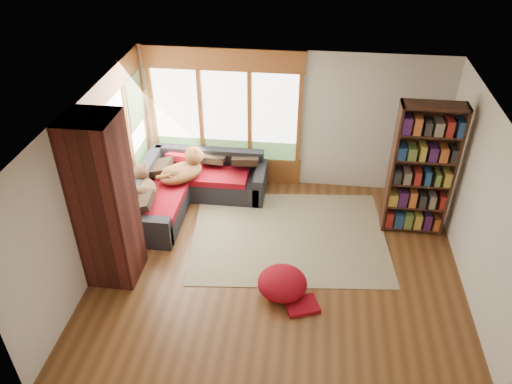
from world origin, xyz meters
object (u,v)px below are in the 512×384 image
(area_rug, at_px, (289,236))
(dog_tan, at_px, (184,165))
(bookshelf, at_px, (421,171))
(pouf, at_px, (282,282))
(sectional_sofa, at_px, (179,184))
(brick_chimney, at_px, (104,203))
(dog_brindle, at_px, (142,182))

(area_rug, bearing_deg, dog_tan, 157.88)
(bookshelf, xyz_separation_m, pouf, (-2.04, -1.77, -0.94))
(sectional_sofa, height_order, area_rug, sectional_sofa)
(brick_chimney, height_order, dog_tan, brick_chimney)
(pouf, height_order, dog_brindle, dog_brindle)
(bookshelf, height_order, pouf, bookshelf)
(dog_brindle, bearing_deg, bookshelf, -110.89)
(brick_chimney, relative_size, dog_tan, 2.70)
(area_rug, xyz_separation_m, bookshelf, (2.02, 0.46, 1.14))
(dog_brindle, bearing_deg, pouf, -145.60)
(sectional_sofa, bearing_deg, pouf, -47.29)
(bookshelf, height_order, dog_tan, bookshelf)
(area_rug, relative_size, dog_brindle, 3.98)
(dog_tan, bearing_deg, bookshelf, -52.93)
(brick_chimney, relative_size, sectional_sofa, 1.18)
(pouf, bearing_deg, dog_tan, 132.33)
(dog_tan, height_order, dog_brindle, dog_tan)
(brick_chimney, distance_m, pouf, 2.74)
(pouf, distance_m, dog_brindle, 2.98)
(area_rug, height_order, bookshelf, bookshelf)
(pouf, bearing_deg, bookshelf, 41.08)
(area_rug, bearing_deg, brick_chimney, -154.77)
(brick_chimney, height_order, area_rug, brick_chimney)
(brick_chimney, bearing_deg, dog_tan, 73.24)
(bookshelf, distance_m, dog_tan, 3.98)
(sectional_sofa, height_order, bookshelf, bookshelf)
(dog_tan, bearing_deg, sectional_sofa, 103.92)
(sectional_sofa, xyz_separation_m, bookshelf, (4.09, -0.40, 0.84))
(bookshelf, height_order, dog_brindle, bookshelf)
(bookshelf, bearing_deg, sectional_sofa, 174.40)
(sectional_sofa, relative_size, dog_brindle, 2.75)
(area_rug, distance_m, dog_brindle, 2.62)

